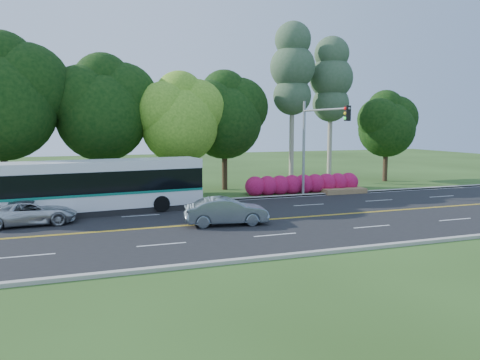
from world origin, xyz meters
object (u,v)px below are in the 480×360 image
object	(u,v)px
transit_bus	(100,187)
suv	(31,213)
traffic_signal	(316,134)
sedan	(226,211)

from	to	relation	value
transit_bus	suv	size ratio (longest dim) A/B	2.65
traffic_signal	suv	distance (m)	18.91
traffic_signal	sedan	xyz separation A→B (m)	(-8.52, -5.92, -3.93)
transit_bus	traffic_signal	bearing A→B (deg)	-4.32
sedan	suv	bearing A→B (deg)	77.80
transit_bus	suv	distance (m)	4.34
traffic_signal	suv	world-z (taller)	traffic_signal
transit_bus	sedan	bearing A→B (deg)	-47.99
traffic_signal	suv	size ratio (longest dim) A/B	1.51
sedan	suv	size ratio (longest dim) A/B	0.95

